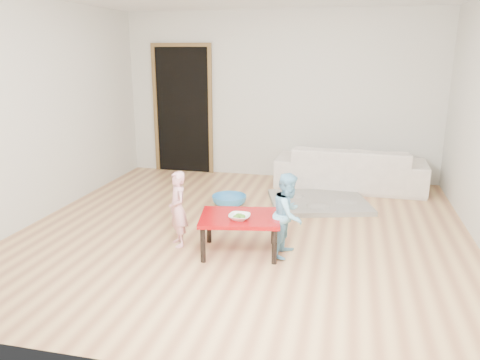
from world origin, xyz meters
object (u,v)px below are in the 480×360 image
(child_pink, at_px, (178,209))
(sofa, at_px, (350,167))
(basin, at_px, (229,201))
(red_table, at_px, (240,234))
(child_blue, at_px, (288,215))
(bowl, at_px, (239,217))

(child_pink, bearing_deg, sofa, 110.02)
(basin, bearing_deg, red_table, -71.33)
(red_table, xyz_separation_m, child_blue, (0.48, 0.07, 0.22))
(sofa, xyz_separation_m, child_pink, (-1.73, -2.62, 0.08))
(bowl, relative_size, basin, 0.46)
(bowl, height_order, child_pink, child_pink)
(child_pink, xyz_separation_m, child_blue, (1.15, 0.03, 0.02))
(child_pink, relative_size, child_blue, 0.95)
(child_pink, bearing_deg, basin, 135.42)
(bowl, xyz_separation_m, basin, (-0.50, 1.52, -0.35))
(sofa, distance_m, red_table, 2.86)
(bowl, xyz_separation_m, child_pink, (-0.69, 0.14, -0.02))
(sofa, bearing_deg, bowl, 70.98)
(sofa, relative_size, child_blue, 2.56)
(child_pink, height_order, child_blue, child_blue)
(sofa, height_order, red_table, sofa)
(red_table, bearing_deg, child_pink, 176.46)
(child_blue, bearing_deg, child_pink, 103.19)
(sofa, xyz_separation_m, basin, (-1.54, -1.24, -0.24))
(sofa, xyz_separation_m, bowl, (-1.04, -2.76, 0.10))
(bowl, bearing_deg, red_table, 100.77)
(sofa, xyz_separation_m, red_table, (-1.06, -2.66, -0.12))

